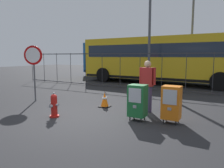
{
  "coord_description": "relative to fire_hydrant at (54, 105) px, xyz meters",
  "views": [
    {
      "loc": [
        3.7,
        -4.91,
        1.82
      ],
      "look_at": [
        0.3,
        1.2,
        0.9
      ],
      "focal_mm": 34.3,
      "sensor_mm": 36.0,
      "label": 1
    }
  ],
  "objects": [
    {
      "name": "fence_barrier",
      "position": [
        0.85,
        6.22,
        0.67
      ],
      "size": [
        18.03,
        0.04,
        2.0
      ],
      "color": "#2D2D33",
      "rests_on": "ground_plane"
    },
    {
      "name": "pedestrian",
      "position": [
        2.22,
        1.93,
        0.6
      ],
      "size": [
        0.55,
        0.22,
        1.67
      ],
      "color": "#382D51",
      "rests_on": "ground_plane"
    },
    {
      "name": "newspaper_box_primary",
      "position": [
        2.3,
        0.91,
        0.22
      ],
      "size": [
        0.48,
        0.42,
        1.02
      ],
      "color": "black",
      "rests_on": "ground_plane"
    },
    {
      "name": "bus_near",
      "position": [
        0.47,
        9.22,
        1.36
      ],
      "size": [
        10.61,
        3.17,
        3.0
      ],
      "rotation": [
        0.0,
        0.0,
        -0.05
      ],
      "color": "gold",
      "rests_on": "ground_plane"
    },
    {
      "name": "street_light_far_left",
      "position": [
        0.46,
        7.03,
        3.33
      ],
      "size": [
        0.32,
        0.32,
        6.26
      ],
      "color": "#4C4F54",
      "rests_on": "ground_plane"
    },
    {
      "name": "traffic_cone",
      "position": [
        0.66,
        1.83,
        -0.09
      ],
      "size": [
        0.36,
        0.36,
        0.53
      ],
      "color": "black",
      "rests_on": "ground_plane"
    },
    {
      "name": "ground_plane",
      "position": [
        0.85,
        0.3,
        -0.35
      ],
      "size": [
        60.0,
        60.0,
        0.0
      ],
      "primitive_type": "plane",
      "color": "#262628"
    },
    {
      "name": "street_light_near_right",
      "position": [
        2.14,
        10.64,
        3.99
      ],
      "size": [
        0.32,
        0.32,
        7.54
      ],
      "color": "#4C4F54",
      "rests_on": "ground_plane"
    },
    {
      "name": "newspaper_box_secondary",
      "position": [
        3.2,
        1.12,
        0.22
      ],
      "size": [
        0.48,
        0.42,
        1.02
      ],
      "color": "black",
      "rests_on": "ground_plane"
    },
    {
      "name": "stop_sign",
      "position": [
        -2.34,
        1.34,
        1.25
      ],
      "size": [
        0.71,
        0.31,
        2.23
      ],
      "color": "#4C4F54",
      "rests_on": "ground_plane"
    },
    {
      "name": "fire_hydrant",
      "position": [
        0.0,
        0.0,
        0.0
      ],
      "size": [
        0.33,
        0.31,
        0.75
      ],
      "color": "red",
      "rests_on": "ground_plane"
    },
    {
      "name": "bus_far",
      "position": [
        -2.19,
        13.01,
        1.36
      ],
      "size": [
        10.69,
        3.56,
        3.0
      ],
      "rotation": [
        0.0,
        0.0,
        0.09
      ],
      "color": "#19519E",
      "rests_on": "ground_plane"
    }
  ]
}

